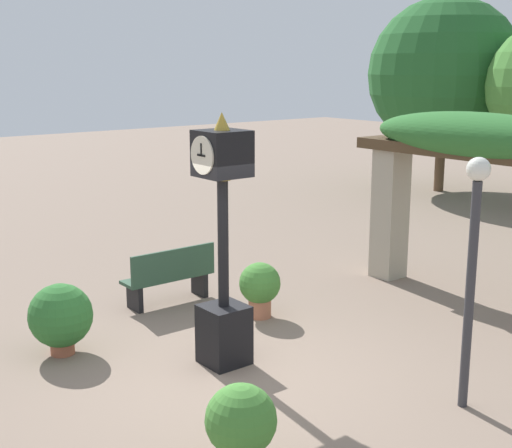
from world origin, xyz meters
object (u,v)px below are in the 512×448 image
(pedestal_clock, at_px, (223,252))
(potted_plant_near_right, at_px, (61,316))
(potted_plant_near_left, at_px, (260,286))
(potted_plant_far_left, at_px, (241,425))
(park_bench, at_px, (170,277))
(lamp_post, at_px, (473,251))

(pedestal_clock, relative_size, potted_plant_near_right, 3.34)
(potted_plant_near_left, relative_size, potted_plant_near_right, 0.88)
(potted_plant_near_left, distance_m, potted_plant_far_left, 4.09)
(park_bench, bearing_deg, pedestal_clock, 74.35)
(potted_plant_near_left, height_order, potted_plant_far_left, potted_plant_far_left)
(pedestal_clock, xyz_separation_m, lamp_post, (2.52, 1.37, 0.31))
(lamp_post, bearing_deg, potted_plant_near_left, 179.99)
(potted_plant_near_right, bearing_deg, pedestal_clock, 44.17)
(potted_plant_near_left, distance_m, lamp_post, 3.76)
(pedestal_clock, xyz_separation_m, potted_plant_near_right, (-1.51, -1.46, -0.92))
(potted_plant_far_left, distance_m, lamp_post, 2.99)
(potted_plant_near_right, height_order, lamp_post, lamp_post)
(potted_plant_near_left, xyz_separation_m, park_bench, (-1.32, -0.71, -0.04))
(park_bench, height_order, lamp_post, lamp_post)
(potted_plant_near_left, bearing_deg, pedestal_clock, -53.42)
(pedestal_clock, distance_m, potted_plant_near_right, 2.29)
(potted_plant_near_right, relative_size, park_bench, 0.63)
(potted_plant_near_left, distance_m, park_bench, 1.51)
(pedestal_clock, distance_m, potted_plant_near_left, 1.96)
(potted_plant_near_left, bearing_deg, potted_plant_near_right, -99.80)
(pedestal_clock, bearing_deg, potted_plant_near_right, -135.83)
(pedestal_clock, distance_m, park_bench, 2.63)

